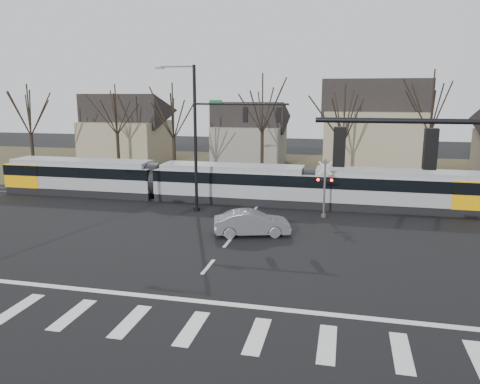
# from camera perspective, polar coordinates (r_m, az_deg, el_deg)

# --- Properties ---
(ground) EXTENTS (140.00, 140.00, 0.00)m
(ground) POSITION_cam_1_polar(r_m,az_deg,el_deg) (21.39, -5.49, -10.94)
(ground) COLOR black
(grass_verge) EXTENTS (140.00, 28.00, 0.01)m
(grass_verge) POSITION_cam_1_polar(r_m,az_deg,el_deg) (51.74, 5.70, 2.63)
(grass_verge) COLOR #38331E
(grass_verge) RESTS_ON ground
(crosswalk) EXTENTS (27.00, 2.60, 0.01)m
(crosswalk) POSITION_cam_1_polar(r_m,az_deg,el_deg) (18.00, -9.64, -15.65)
(crosswalk) COLOR silver
(crosswalk) RESTS_ON ground
(stop_line) EXTENTS (28.00, 0.35, 0.01)m
(stop_line) POSITION_cam_1_polar(r_m,az_deg,el_deg) (19.84, -7.16, -12.86)
(stop_line) COLOR silver
(stop_line) RESTS_ON ground
(lane_dashes) EXTENTS (0.18, 30.00, 0.01)m
(lane_dashes) POSITION_cam_1_polar(r_m,az_deg,el_deg) (36.21, 2.48, -1.33)
(lane_dashes) COLOR silver
(lane_dashes) RESTS_ON ground
(rail_pair) EXTENTS (90.00, 1.52, 0.06)m
(rail_pair) POSITION_cam_1_polar(r_m,az_deg,el_deg) (36.01, 2.42, -1.36)
(rail_pair) COLOR #59595E
(rail_pair) RESTS_ON ground
(tram) EXTENTS (38.27, 2.84, 2.90)m
(tram) POSITION_cam_1_polar(r_m,az_deg,el_deg) (36.39, -1.26, 1.28)
(tram) COLOR gray
(tram) RESTS_ON ground
(sedan) EXTENTS (4.08, 5.39, 1.49)m
(sedan) POSITION_cam_1_polar(r_m,az_deg,el_deg) (27.86, 1.47, -3.80)
(sedan) COLOR slate
(sedan) RESTS_ON ground
(signal_pole_far) EXTENTS (9.28, 0.44, 10.20)m
(signal_pole_far) POSITION_cam_1_polar(r_m,az_deg,el_deg) (32.48, -2.78, 7.32)
(signal_pole_far) COLOR black
(signal_pole_far) RESTS_ON ground
(rail_crossing_signal) EXTENTS (1.08, 0.36, 4.00)m
(rail_crossing_signal) POSITION_cam_1_polar(r_m,az_deg,el_deg) (32.14, 10.25, 0.22)
(rail_crossing_signal) COLOR #59595B
(rail_crossing_signal) RESTS_ON ground
(tree_row) EXTENTS (59.20, 7.20, 10.00)m
(tree_row) POSITION_cam_1_polar(r_m,az_deg,el_deg) (45.01, 7.40, 7.62)
(tree_row) COLOR black
(tree_row) RESTS_ON ground
(house_a) EXTENTS (9.72, 8.64, 8.60)m
(house_a) POSITION_cam_1_polar(r_m,az_deg,el_deg) (59.02, -13.77, 7.85)
(house_a) COLOR gray
(house_a) RESTS_ON ground
(house_b) EXTENTS (8.64, 7.56, 7.65)m
(house_b) POSITION_cam_1_polar(r_m,az_deg,el_deg) (56.01, 1.19, 7.48)
(house_b) COLOR slate
(house_b) RESTS_ON ground
(house_c) EXTENTS (10.80, 8.64, 10.10)m
(house_c) POSITION_cam_1_polar(r_m,az_deg,el_deg) (51.83, 15.98, 8.07)
(house_c) COLOR gray
(house_c) RESTS_ON ground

